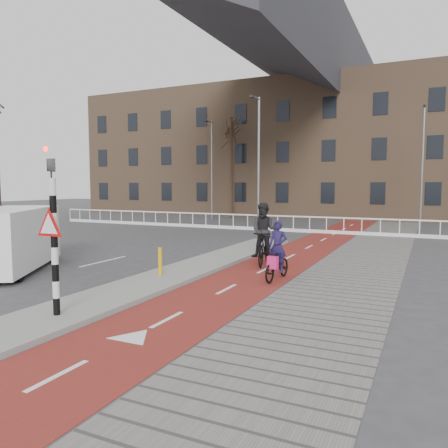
% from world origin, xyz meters
% --- Properties ---
extents(ground, '(120.00, 120.00, 0.00)m').
position_xyz_m(ground, '(0.00, 0.00, 0.00)').
color(ground, '#38383A').
rests_on(ground, ground).
extents(bike_lane, '(2.50, 60.00, 0.01)m').
position_xyz_m(bike_lane, '(1.50, 10.00, 0.01)').
color(bike_lane, maroon).
rests_on(bike_lane, ground).
extents(sidewalk, '(3.00, 60.00, 0.01)m').
position_xyz_m(sidewalk, '(4.30, 10.00, 0.01)').
color(sidewalk, slate).
rests_on(sidewalk, ground).
extents(curb_island, '(1.80, 16.00, 0.12)m').
position_xyz_m(curb_island, '(-0.70, 4.00, 0.06)').
color(curb_island, gray).
rests_on(curb_island, ground).
extents(traffic_signal, '(0.80, 0.80, 3.68)m').
position_xyz_m(traffic_signal, '(-0.60, -2.02, 1.99)').
color(traffic_signal, black).
rests_on(traffic_signal, curb_island).
extents(bollard, '(0.12, 0.12, 0.84)m').
position_xyz_m(bollard, '(-0.90, 2.36, 0.54)').
color(bollard, '#DCA10C').
rests_on(bollard, curb_island).
extents(cyclist_near, '(0.70, 1.73, 1.79)m').
position_xyz_m(cyclist_near, '(2.39, 3.71, 0.61)').
color(cyclist_near, black).
rests_on(cyclist_near, bike_lane).
extents(cyclist_far, '(1.07, 2.16, 2.21)m').
position_xyz_m(cyclist_far, '(1.18, 5.87, 0.92)').
color(cyclist_far, black).
rests_on(cyclist_far, bike_lane).
extents(van, '(4.14, 5.14, 2.08)m').
position_xyz_m(van, '(-6.04, 1.21, 1.09)').
color(van, white).
rests_on(van, ground).
extents(railing, '(28.00, 0.10, 0.99)m').
position_xyz_m(railing, '(-5.00, 17.00, 0.31)').
color(railing, silver).
rests_on(railing, ground).
extents(townhouse_row, '(46.00, 10.00, 15.90)m').
position_xyz_m(townhouse_row, '(-3.00, 32.00, 7.81)').
color(townhouse_row, '#7F6047').
rests_on(townhouse_row, ground).
extents(tree_mid, '(0.27, 0.27, 8.55)m').
position_xyz_m(tree_mid, '(-9.05, 25.57, 4.28)').
color(tree_mid, black).
rests_on(tree_mid, ground).
extents(streetlight_near, '(0.12, 0.12, 7.53)m').
position_xyz_m(streetlight_near, '(-2.03, 13.72, 3.77)').
color(streetlight_near, slate).
rests_on(streetlight_near, ground).
extents(streetlight_left, '(0.12, 0.12, 8.02)m').
position_xyz_m(streetlight_left, '(-9.84, 23.50, 4.01)').
color(streetlight_left, slate).
rests_on(streetlight_left, ground).
extents(streetlight_right, '(0.12, 0.12, 7.74)m').
position_xyz_m(streetlight_right, '(5.94, 21.48, 3.87)').
color(streetlight_right, slate).
rests_on(streetlight_right, ground).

